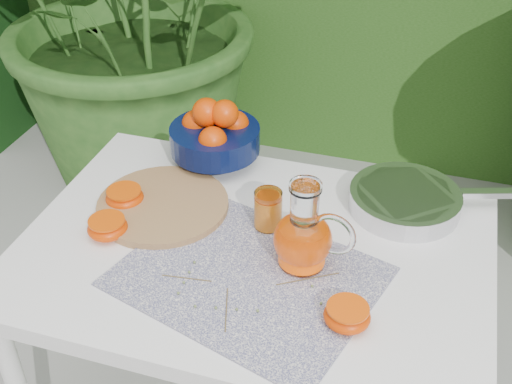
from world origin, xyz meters
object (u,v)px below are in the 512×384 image
(cutting_board, at_px, (163,205))
(juice_pitcher, at_px, (304,237))
(saute_pan, at_px, (407,199))
(white_table, at_px, (253,275))
(fruit_bowl, at_px, (215,133))

(cutting_board, xyz_separation_m, juice_pitcher, (0.35, -0.09, 0.06))
(juice_pitcher, bearing_deg, saute_pan, 54.85)
(white_table, relative_size, fruit_bowl, 3.59)
(fruit_bowl, height_order, juice_pitcher, juice_pitcher)
(saute_pan, bearing_deg, fruit_bowl, 172.81)
(white_table, height_order, fruit_bowl, fruit_bowl)
(juice_pitcher, distance_m, saute_pan, 0.32)
(cutting_board, distance_m, saute_pan, 0.56)
(cutting_board, relative_size, fruit_bowl, 1.09)
(fruit_bowl, distance_m, juice_pitcher, 0.44)
(white_table, relative_size, cutting_board, 3.31)
(fruit_bowl, xyz_separation_m, saute_pan, (0.49, -0.06, -0.06))
(cutting_board, xyz_separation_m, fruit_bowl, (0.05, 0.23, 0.07))
(cutting_board, bearing_deg, juice_pitcher, -14.48)
(saute_pan, bearing_deg, cutting_board, -162.71)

